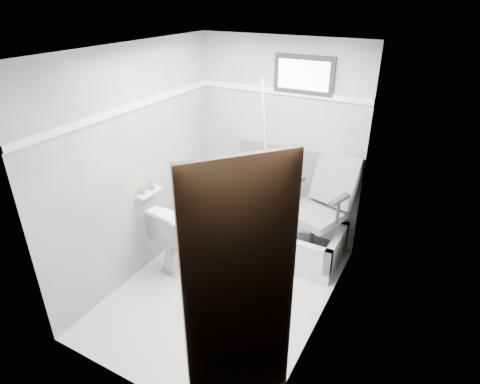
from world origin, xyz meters
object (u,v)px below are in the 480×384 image
Objects in this scene: soap_bottle_a at (143,190)px; toilet at (187,233)px; bathtub at (277,235)px; office_chair at (315,207)px; door at (253,340)px; soap_bottle_b at (152,185)px.

toilet is at bearing 39.35° from soap_bottle_a.
office_chair reaches higher than bathtub.
soap_bottle_a reaches higher than bathtub.
bathtub is 0.75× the size of door.
door reaches higher than toilet.
door is 23.08× the size of soap_bottle_b.
soap_bottle_a is (-1.54, -0.97, 0.27)m from office_chair.
toilet is 8.00× the size of soap_bottle_a.
soap_bottle_a is (-1.12, -0.95, 0.76)m from bathtub.
soap_bottle_b is at bearing 29.47° from toilet.
office_chair is 1.84m from soap_bottle_a.
door is at bearing -33.17° from soap_bottle_a.
bathtub is 1.31× the size of office_chair.
bathtub is at bearing 40.34° from soap_bottle_a.
toilet is 0.39× the size of door.
soap_bottle_a is at bearing -130.92° from office_chair.
soap_bottle_a is (-0.32, -0.26, 0.58)m from toilet.
door is at bearing -36.00° from soap_bottle_b.
soap_bottle_b is at bearing 90.00° from soap_bottle_a.
office_chair is at bearing 32.32° from soap_bottle_a.
soap_bottle_a is 1.14× the size of soap_bottle_b.
door is (0.38, -2.23, 0.31)m from office_chair.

